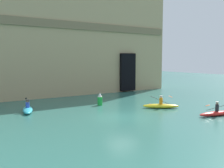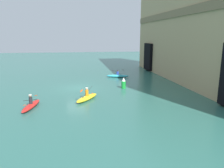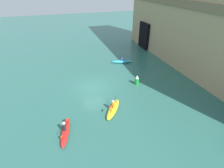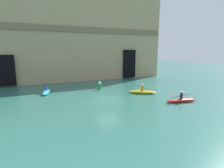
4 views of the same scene
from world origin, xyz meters
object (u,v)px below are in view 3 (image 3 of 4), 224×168
Objects in this scene: kayak_yellow at (113,109)px; marker_buoy at (137,80)px; kayak_cyan at (122,61)px; kayak_red at (65,131)px.

kayak_yellow is 2.53× the size of marker_buoy.
kayak_cyan is (-11.31, 5.25, -0.02)m from kayak_yellow.
marker_buoy is at bearing 99.19° from kayak_cyan.
marker_buoy is at bearing -46.74° from kayak_red.
marker_buoy reaches higher than kayak_cyan.
kayak_cyan is (-12.95, 10.20, 0.00)m from kayak_red.
marker_buoy is at bearing -12.71° from kayak_yellow.
kayak_cyan reaches higher than kayak_red.
kayak_yellow is at bearing -59.73° from kayak_red.
kayak_yellow is at bearing 79.53° from kayak_cyan.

